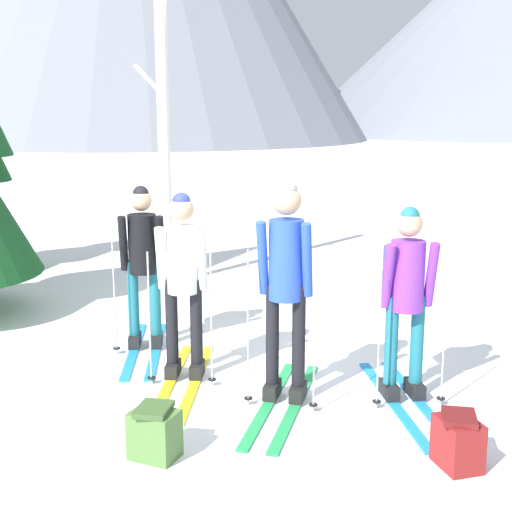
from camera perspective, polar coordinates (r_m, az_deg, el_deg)
The scene contains 8 objects.
ground_plane at distance 6.45m, azimuth -0.59°, elevation -9.85°, with size 400.00×400.00×0.00m, color white.
skier_in_black at distance 7.07m, azimuth -9.15°, elevation -0.23°, with size 0.71×1.69×1.65m.
skier_in_white at distance 6.22m, azimuth -5.93°, elevation -1.66°, with size 0.61×1.82×1.68m.
skier_in_blue at distance 5.68m, azimuth 2.47°, elevation -1.78°, with size 0.61×1.79×1.84m.
skier_in_purple at distance 5.87m, azimuth 12.06°, elevation -3.05°, with size 0.83×1.80×1.62m.
birch_tree_tall at distance 9.57m, azimuth -7.55°, elevation 11.31°, with size 0.69×0.63×4.55m.
backpack_on_snow_front at distance 5.07m, azimuth -8.24°, elevation -13.99°, with size 0.37×0.31×0.38m.
backpack_on_snow_beside at distance 5.09m, azimuth 16.06°, elevation -14.25°, with size 0.36×0.39×0.38m.
Camera 1 is at (1.17, -5.87, 2.39)m, focal length 49.30 mm.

